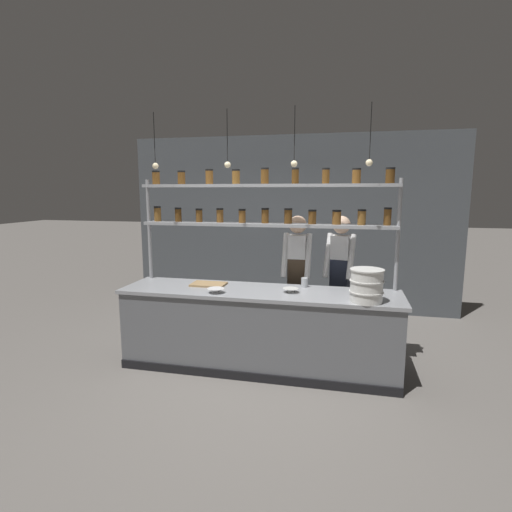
{
  "coord_description": "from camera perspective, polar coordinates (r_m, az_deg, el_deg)",
  "views": [
    {
      "loc": [
        0.94,
        -4.28,
        2.03
      ],
      "look_at": [
        -0.08,
        0.2,
        1.28
      ],
      "focal_mm": 28.0,
      "sensor_mm": 36.0,
      "label": 1
    }
  ],
  "objects": [
    {
      "name": "prep_bowl_near_left",
      "position": [
        4.41,
        -5.78,
        -4.95
      ],
      "size": [
        0.19,
        0.19,
        0.05
      ],
      "color": "white",
      "rests_on": "prep_counter"
    },
    {
      "name": "chef_center",
      "position": [
        5.1,
        11.88,
        -2.53
      ],
      "size": [
        0.41,
        0.33,
        1.73
      ],
      "rotation": [
        0.0,
        0.0,
        -0.22
      ],
      "color": "black",
      "rests_on": "ground_plane"
    },
    {
      "name": "pendant_light_row",
      "position": [
        4.39,
        0.3,
        13.33
      ],
      "size": [
        2.42,
        0.07,
        0.62
      ],
      "color": "black"
    },
    {
      "name": "cutting_board",
      "position": [
        4.78,
        -6.79,
        -4.02
      ],
      "size": [
        0.4,
        0.26,
        0.02
      ],
      "color": "#A88456",
      "rests_on": "prep_counter"
    },
    {
      "name": "container_stack",
      "position": [
        4.16,
        15.52,
        -4.08
      ],
      "size": [
        0.34,
        0.34,
        0.34
      ],
      "color": "white",
      "rests_on": "prep_counter"
    },
    {
      "name": "prep_bowl_center_front",
      "position": [
        4.43,
        4.97,
        -4.93
      ],
      "size": [
        0.17,
        0.17,
        0.05
      ],
      "color": "silver",
      "rests_on": "prep_counter"
    },
    {
      "name": "serving_cup_front",
      "position": [
        4.68,
        6.94,
        -3.77
      ],
      "size": [
        0.08,
        0.08,
        0.11
      ],
      "color": "#B2B7BC",
      "rests_on": "prep_counter"
    },
    {
      "name": "spice_shelf_unit",
      "position": [
        4.7,
        1.44,
        6.74
      ],
      "size": [
        3.04,
        0.28,
        2.29
      ],
      "color": "#999BA0",
      "rests_on": "ground_plane"
    },
    {
      "name": "chef_left",
      "position": [
        5.05,
        5.86,
        -2.47
      ],
      "size": [
        0.36,
        0.3,
        1.73
      ],
      "rotation": [
        0.0,
        0.0,
        -0.02
      ],
      "color": "black",
      "rests_on": "ground_plane"
    },
    {
      "name": "ground_plane",
      "position": [
        4.82,
        0.42,
        -15.56
      ],
      "size": [
        40.0,
        40.0,
        0.0
      ],
      "primitive_type": "plane",
      "color": "slate"
    },
    {
      "name": "back_wall",
      "position": [
        6.87,
        4.94,
        4.62
      ],
      "size": [
        5.55,
        0.12,
        2.95
      ],
      "primitive_type": "cube",
      "color": "#4C5156",
      "rests_on": "ground_plane"
    },
    {
      "name": "prep_counter",
      "position": [
        4.65,
        0.42,
        -10.42
      ],
      "size": [
        3.15,
        0.76,
        0.92
      ],
      "color": "slate",
      "rests_on": "ground_plane"
    }
  ]
}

